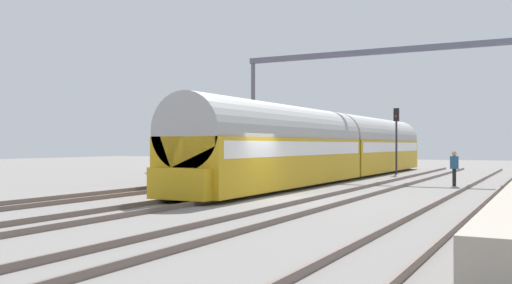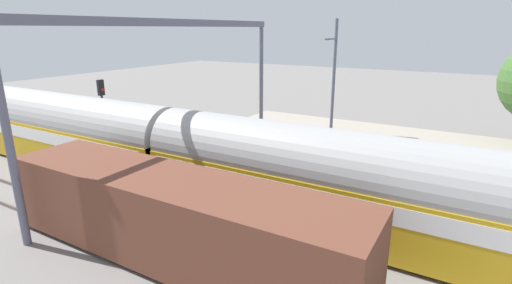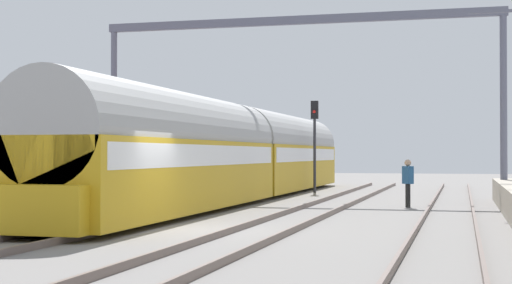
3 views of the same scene
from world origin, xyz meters
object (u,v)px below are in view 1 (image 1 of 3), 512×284
(freight_car, at_px, (242,155))
(person_crossing, at_px, (454,165))
(passenger_train, at_px, (337,146))
(railway_signal_far, at_px, (396,132))
(catenary_gantry, at_px, (378,80))

(freight_car, height_order, person_crossing, freight_car)
(passenger_train, height_order, railway_signal_far, railway_signal_far)
(person_crossing, bearing_deg, railway_signal_far, 169.54)
(person_crossing, relative_size, railway_signal_far, 0.38)
(passenger_train, xyz_separation_m, catenary_gantry, (2.17, 1.24, 3.98))
(freight_car, distance_m, railway_signal_far, 12.66)
(person_crossing, relative_size, catenary_gantry, 0.10)
(catenary_gantry, bearing_deg, freight_car, -141.19)
(passenger_train, height_order, person_crossing, passenger_train)
(passenger_train, bearing_deg, railway_signal_far, 74.51)
(passenger_train, relative_size, railway_signal_far, 7.16)
(freight_car, bearing_deg, passenger_train, 42.63)
(passenger_train, relative_size, freight_car, 2.53)
(catenary_gantry, bearing_deg, person_crossing, -39.88)
(passenger_train, height_order, catenary_gantry, catenary_gantry)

